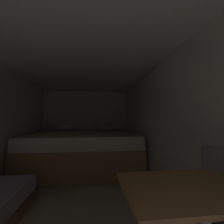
{
  "coord_description": "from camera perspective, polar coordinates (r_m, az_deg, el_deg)",
  "views": [
    {
      "loc": [
        0.23,
        -0.51,
        1.17
      ],
      "look_at": [
        0.59,
        2.47,
        1.32
      ],
      "focal_mm": 25.14,
      "sensor_mm": 36.0,
      "label": 1
    }
  ],
  "objects": [
    {
      "name": "ground_plane",
      "position": [
        2.67,
        -12.71,
        -28.84
      ],
      "size": [
        7.28,
        7.28,
        0.0
      ],
      "primitive_type": "plane",
      "color": "#B2A893"
    },
    {
      "name": "wall_back",
      "position": [
        5.06,
        -9.52,
        -4.33
      ],
      "size": [
        2.72,
        0.05,
        2.09
      ],
      "primitive_type": "cube",
      "color": "silver",
      "rests_on": "ground"
    },
    {
      "name": "wall_right",
      "position": [
        2.64,
        17.95,
        -5.53
      ],
      "size": [
        0.05,
        5.28,
        2.09
      ],
      "primitive_type": "cube",
      "color": "silver",
      "rests_on": "ground"
    },
    {
      "name": "ceiling_slab",
      "position": [
        2.58,
        -12.15,
        18.56
      ],
      "size": [
        2.72,
        5.28,
        0.05
      ],
      "primitive_type": "cube",
      "color": "white",
      "rests_on": "wall_left"
    },
    {
      "name": "bed",
      "position": [
        4.03,
        -10.33,
        -13.5
      ],
      "size": [
        2.5,
        2.08,
        1.05
      ],
      "color": "#9E7247",
      "rests_on": "ground"
    },
    {
      "name": "dinette_table",
      "position": [
        1.16,
        26.03,
        -28.28
      ],
      "size": [
        0.77,
        0.56,
        0.78
      ],
      "color": "olive",
      "rests_on": "ground"
    }
  ]
}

